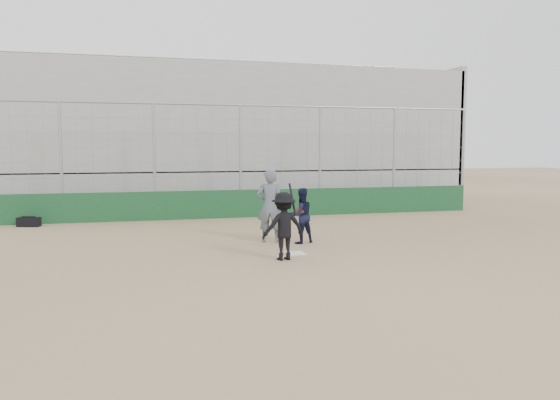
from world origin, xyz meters
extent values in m
plane|color=olive|center=(0.00, 0.00, 0.00)|extent=(90.00, 90.00, 0.00)
cube|color=white|center=(0.00, 0.00, 0.01)|extent=(0.44, 0.44, 0.02)
cube|color=#133C1F|center=(0.00, 7.00, 0.50)|extent=(18.00, 0.25, 1.00)
cylinder|color=gray|center=(0.00, 7.00, 2.00)|extent=(0.10, 0.10, 4.00)
cylinder|color=gray|center=(9.00, 7.00, 2.00)|extent=(0.10, 0.10, 4.00)
cylinder|color=gray|center=(0.00, 7.00, 4.00)|extent=(18.00, 0.07, 0.07)
cube|color=gray|center=(0.00, 11.95, 0.80)|extent=(20.00, 6.70, 1.60)
cube|color=gray|center=(0.00, 11.95, 3.70)|extent=(20.00, 6.70, 4.20)
cube|color=gray|center=(10.00, 11.95, 2.90)|extent=(0.25, 6.70, 6.10)
cylinder|color=gray|center=(0.00, 15.10, 6.80)|extent=(20.00, 0.06, 0.06)
imported|color=black|center=(-0.44, -0.58, 0.76)|extent=(1.04, 0.68, 1.52)
cylinder|color=black|center=(-0.19, -0.43, 1.34)|extent=(0.07, 0.57, 0.71)
imported|color=black|center=(0.55, 1.31, 0.48)|extent=(0.85, 0.75, 0.95)
sphere|color=maroon|center=(0.55, 1.31, 0.87)|extent=(0.28, 0.28, 0.28)
imported|color=#505A66|center=(-0.20, 1.71, 0.88)|extent=(0.81, 0.65, 1.75)
cube|color=black|center=(-6.95, 6.40, 0.15)|extent=(0.75, 0.50, 0.29)
cylinder|color=black|center=(-6.95, 6.40, 0.31)|extent=(0.44, 0.18, 0.04)
camera|label=1|loc=(-3.56, -12.24, 2.52)|focal=35.00mm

